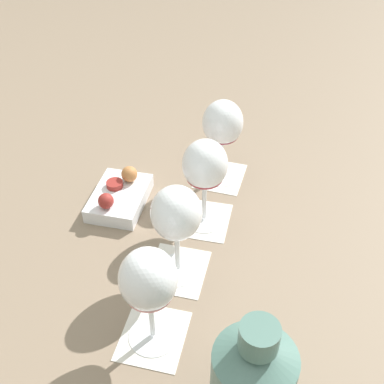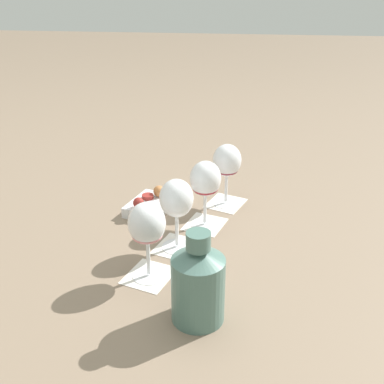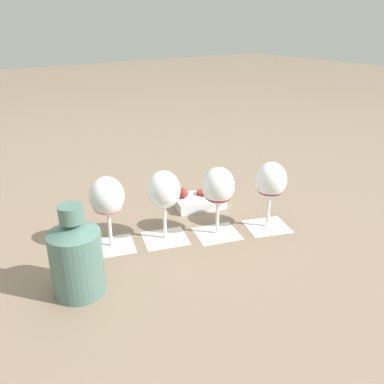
# 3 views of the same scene
# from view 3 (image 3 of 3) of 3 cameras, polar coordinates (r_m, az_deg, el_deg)

# --- Properties ---
(ground_plane) EXTENTS (8.00, 8.00, 0.00)m
(ground_plane) POSITION_cam_3_polar(r_m,az_deg,el_deg) (1.05, -0.14, -6.21)
(ground_plane) COLOR #7F6B56
(tasting_card_0) EXTENTS (0.13, 0.13, 0.00)m
(tasting_card_0) POSITION_cam_3_polar(r_m,az_deg,el_deg) (1.02, -11.24, -7.44)
(tasting_card_0) COLOR silver
(tasting_card_0) RESTS_ON ground_plane
(tasting_card_1) EXTENTS (0.13, 0.13, 0.00)m
(tasting_card_1) POSITION_cam_3_polar(r_m,az_deg,el_deg) (1.04, -3.78, -6.49)
(tasting_card_1) COLOR silver
(tasting_card_1) RESTS_ON ground_plane
(tasting_card_2) EXTENTS (0.13, 0.12, 0.00)m
(tasting_card_2) POSITION_cam_3_polar(r_m,az_deg,el_deg) (1.06, 3.52, -5.82)
(tasting_card_2) COLOR silver
(tasting_card_2) RESTS_ON ground_plane
(tasting_card_3) EXTENTS (0.14, 0.13, 0.00)m
(tasting_card_3) POSITION_cam_3_polar(r_m,az_deg,el_deg) (1.11, 10.48, -4.77)
(tasting_card_3) COLOR silver
(tasting_card_3) RESTS_ON ground_plane
(wine_glass_0) EXTENTS (0.08, 0.08, 0.18)m
(wine_glass_0) POSITION_cam_3_polar(r_m,az_deg,el_deg) (0.97, -11.82, -1.08)
(wine_glass_0) COLOR white
(wine_glass_0) RESTS_ON tasting_card_0
(wine_glass_1) EXTENTS (0.08, 0.08, 0.18)m
(wine_glass_1) POSITION_cam_3_polar(r_m,az_deg,el_deg) (0.98, -3.97, -0.18)
(wine_glass_1) COLOR white
(wine_glass_1) RESTS_ON tasting_card_1
(wine_glass_2) EXTENTS (0.08, 0.08, 0.18)m
(wine_glass_2) POSITION_cam_3_polar(r_m,az_deg,el_deg) (1.01, 3.70, 0.38)
(wine_glass_2) COLOR white
(wine_glass_2) RESTS_ON tasting_card_2
(wine_glass_3) EXTENTS (0.08, 0.08, 0.18)m
(wine_glass_3) POSITION_cam_3_polar(r_m,az_deg,el_deg) (1.06, 10.97, 1.19)
(wine_glass_3) COLOR white
(wine_glass_3) RESTS_ON tasting_card_3
(ceramic_vase) EXTENTS (0.10, 0.10, 0.19)m
(ceramic_vase) POSITION_cam_3_polar(r_m,az_deg,el_deg) (0.84, -15.93, -8.62)
(ceramic_vase) COLOR #4C7066
(ceramic_vase) RESTS_ON ground_plane
(snack_dish) EXTENTS (0.16, 0.14, 0.06)m
(snack_dish) POSITION_cam_3_polar(r_m,az_deg,el_deg) (1.20, 0.99, -1.12)
(snack_dish) COLOR silver
(snack_dish) RESTS_ON ground_plane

